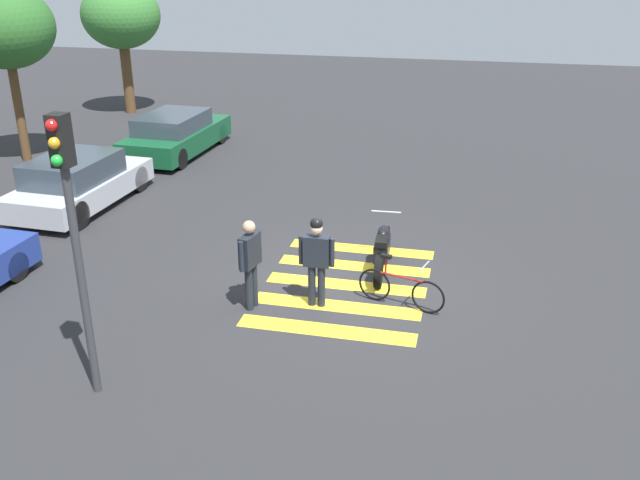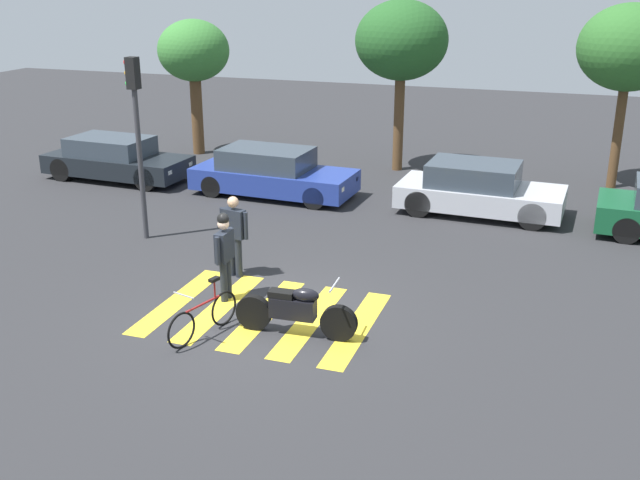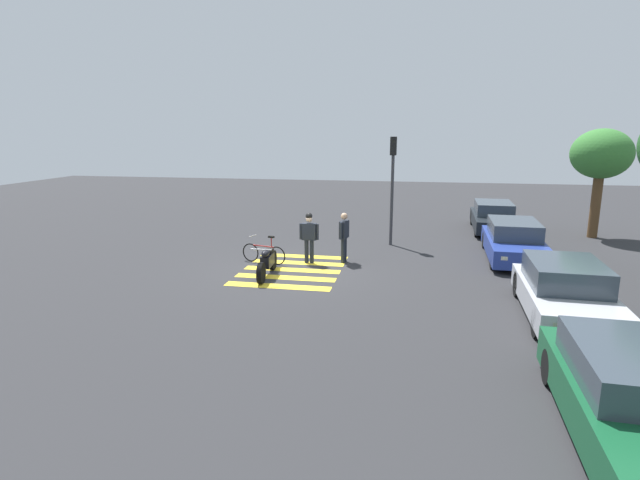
{
  "view_description": "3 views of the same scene",
  "coord_description": "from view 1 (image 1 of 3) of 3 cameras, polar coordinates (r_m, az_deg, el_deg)",
  "views": [
    {
      "loc": [
        -12.09,
        -2.26,
        6.19
      ],
      "look_at": [
        0.4,
        0.62,
        0.74
      ],
      "focal_mm": 39.03,
      "sensor_mm": 36.0,
      "label": 1
    },
    {
      "loc": [
        5.07,
        -11.5,
        5.94
      ],
      "look_at": [
        0.67,
        1.23,
        1.12
      ],
      "focal_mm": 41.88,
      "sensor_mm": 36.0,
      "label": 2
    },
    {
      "loc": [
        15.28,
        3.77,
        4.43
      ],
      "look_at": [
        -0.17,
        0.89,
        0.99
      ],
      "focal_mm": 28.1,
      "sensor_mm": 36.0,
      "label": 3
    }
  ],
  "objects": [
    {
      "name": "crosswalk_stripes",
      "position": [
        13.77,
        2.14,
        -3.68
      ],
      "size": [
        4.05,
        3.16,
        0.01
      ],
      "color": "yellow",
      "rests_on": "ground_plane"
    },
    {
      "name": "police_motorcycle",
      "position": [
        14.25,
        5.13,
        -0.78
      ],
      "size": [
        2.19,
        0.62,
        1.04
      ],
      "color": "black",
      "rests_on": "ground_plane"
    },
    {
      "name": "street_tree_far",
      "position": [
        22.94,
        -24.41,
        15.56
      ],
      "size": [
        2.82,
        2.82,
        5.21
      ],
      "color": "brown",
      "rests_on": "ground_plane"
    },
    {
      "name": "car_silver_sedan",
      "position": [
        18.69,
        -19.21,
        4.47
      ],
      "size": [
        4.29,
        2.06,
        1.35
      ],
      "color": "black",
      "rests_on": "ground_plane"
    },
    {
      "name": "street_tree_end",
      "position": [
        28.79,
        -16.01,
        17.23
      ],
      "size": [
        2.97,
        2.97,
        5.0
      ],
      "color": "brown",
      "rests_on": "ground_plane"
    },
    {
      "name": "leaning_bicycle",
      "position": [
        12.9,
        6.61,
        -3.99
      ],
      "size": [
        0.59,
        1.65,
        0.98
      ],
      "color": "black",
      "rests_on": "ground_plane"
    },
    {
      "name": "ground_plane",
      "position": [
        13.77,
        2.14,
        -3.7
      ],
      "size": [
        60.0,
        60.0,
        0.0
      ],
      "primitive_type": "plane",
      "color": "#2B2B2D"
    },
    {
      "name": "car_green_compact",
      "position": [
        22.81,
        -11.74,
        8.48
      ],
      "size": [
        4.56,
        2.08,
        1.34
      ],
      "color": "black",
      "rests_on": "ground_plane"
    },
    {
      "name": "officer_on_foot",
      "position": [
        12.58,
        -5.74,
        -1.53
      ],
      "size": [
        0.67,
        0.3,
        1.72
      ],
      "color": "#1E232D",
      "rests_on": "ground_plane"
    },
    {
      "name": "officer_by_motorcycle",
      "position": [
        12.57,
        -0.29,
        -1.31
      ],
      "size": [
        0.23,
        0.66,
        1.75
      ],
      "color": "#1E232D",
      "rests_on": "ground_plane"
    },
    {
      "name": "traffic_light_pole",
      "position": [
        9.95,
        -19.74,
        1.9
      ],
      "size": [
        0.33,
        0.25,
        4.21
      ],
      "color": "#38383D",
      "rests_on": "ground_plane"
    }
  ]
}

